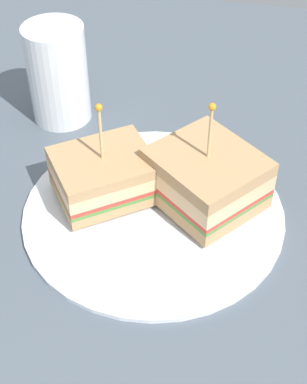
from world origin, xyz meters
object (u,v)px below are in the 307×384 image
object	(u,v)px
sandwich_half_back	(206,178)
drink_glass	(59,80)
plate	(154,210)
sandwich_half_front	(104,175)

from	to	relation	value
sandwich_half_back	drink_glass	distance (cm)	22.26
plate	sandwich_half_front	bearing A→B (deg)	-100.68
sandwich_half_front	sandwich_half_back	bearing A→B (deg)	97.25
sandwich_half_back	drink_glass	world-z (taller)	sandwich_half_back
plate	sandwich_half_front	distance (cm)	5.97
plate	drink_glass	xyz separation A→B (cm)	(-13.93, -14.19, 4.52)
sandwich_half_front	sandwich_half_back	xyz separation A→B (cm)	(-1.26, 9.91, 0.44)
sandwich_half_back	drink_glass	xyz separation A→B (cm)	(-11.69, -18.90, 1.31)
sandwich_half_front	drink_glass	distance (cm)	15.87
drink_glass	plate	bearing A→B (deg)	45.52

